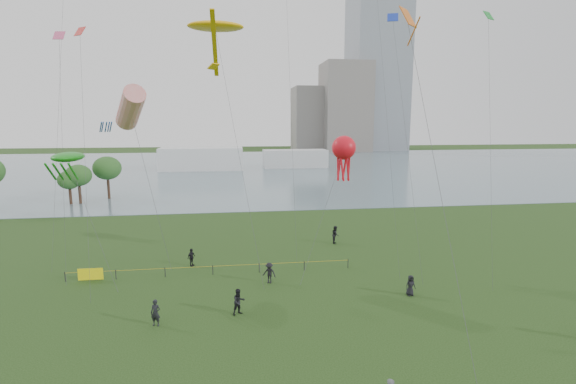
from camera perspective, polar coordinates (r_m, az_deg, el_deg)
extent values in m
plane|color=black|center=(23.83, 3.55, -23.63)|extent=(400.00, 400.00, 0.00)
cube|color=slate|center=(120.28, -5.81, 3.39)|extent=(400.00, 120.00, 0.08)
cube|color=gray|center=(204.25, 12.29, 22.75)|extent=(24.00, 24.00, 120.00)
cube|color=slate|center=(188.37, 7.79, 11.39)|extent=(20.00, 20.00, 38.00)
cube|color=slate|center=(190.94, 3.16, 9.94)|extent=(16.00, 18.00, 28.00)
cube|color=silver|center=(115.22, -11.74, 4.46)|extent=(22.00, 8.00, 6.00)
cube|color=silver|center=(119.35, 0.95, 4.59)|extent=(18.00, 7.00, 5.00)
cylinder|color=#342117|center=(74.52, -27.60, -0.60)|extent=(0.44, 0.44, 2.42)
ellipsoid|color=#316226|center=(74.14, -27.76, 1.47)|extent=(3.45, 3.45, 2.91)
cylinder|color=#342117|center=(77.03, -23.32, 0.33)|extent=(0.44, 0.44, 3.25)
ellipsoid|color=#316226|center=(76.57, -23.50, 3.02)|extent=(4.62, 4.62, 3.90)
cylinder|color=#342117|center=(74.32, -26.56, -0.38)|extent=(0.44, 0.44, 2.84)
ellipsoid|color=#316226|center=(73.89, -26.75, 2.05)|extent=(4.03, 4.03, 3.40)
cylinder|color=black|center=(39.52, -28.19, -10.18)|extent=(0.07, 0.07, 0.85)
cylinder|color=black|center=(38.31, -22.48, -10.37)|extent=(0.07, 0.07, 0.85)
cylinder|color=black|center=(37.49, -16.46, -10.46)|extent=(0.07, 0.07, 0.85)
cylinder|color=black|center=(37.08, -10.24, -10.44)|extent=(0.07, 0.07, 0.85)
cylinder|color=black|center=(37.10, -3.96, -10.29)|extent=(0.07, 0.07, 0.85)
cylinder|color=black|center=(37.55, 2.23, -10.02)|extent=(0.07, 0.07, 0.85)
cylinder|color=black|center=(38.42, 8.21, -9.66)|extent=(0.07, 0.07, 0.85)
cylinder|color=gold|center=(36.97, -10.26, -9.96)|extent=(24.00, 0.03, 0.03)
cube|color=#FEEF0D|center=(38.83, -25.39, -10.12)|extent=(2.00, 0.04, 1.00)
imported|color=black|center=(29.58, -6.74, -14.68)|extent=(1.09, 1.00, 1.82)
imported|color=black|center=(34.63, -2.58, -10.99)|extent=(1.29, 1.09, 1.73)
imported|color=black|center=(39.44, -13.08, -8.69)|extent=(0.87, 1.02, 1.64)
imported|color=black|center=(33.64, 16.41, -12.15)|extent=(0.83, 0.60, 1.59)
imported|color=black|center=(29.24, -17.66, -15.47)|extent=(0.73, 0.57, 1.75)
imported|color=black|center=(45.55, 6.50, -5.82)|extent=(0.92, 1.07, 1.92)
cylinder|color=#3F3F42|center=(35.76, -6.84, 5.93)|extent=(3.52, 9.41, 21.58)
ellipsoid|color=#FEB60D|center=(41.27, -9.89, 21.41)|extent=(5.13, 3.21, 0.80)
cube|color=#FEB60D|center=(36.70, -10.01, 19.09)|extent=(0.36, 6.98, 4.09)
cube|color=#FEB60D|center=(32.63, -10.15, 16.55)|extent=(0.95, 0.95, 0.42)
cylinder|color=#3F3F42|center=(38.29, -18.18, 0.20)|extent=(3.01, 1.47, 14.20)
cylinder|color=red|center=(38.84, -20.75, 10.71)|extent=(3.71, 5.15, 3.85)
cylinder|color=#1745A7|center=(38.00, -23.08, 8.19)|extent=(0.60, 1.13, 0.88)
cylinder|color=#1745A7|center=(38.44, -23.33, 8.18)|extent=(0.60, 1.13, 0.88)
cylinder|color=#1745A7|center=(38.42, -24.04, 8.13)|extent=(0.60, 1.13, 0.88)
cylinder|color=#1745A7|center=(37.97, -24.24, 8.11)|extent=(0.60, 1.13, 0.88)
cylinder|color=#1745A7|center=(37.70, -23.64, 8.14)|extent=(0.60, 1.13, 0.88)
cylinder|color=#3F3F42|center=(36.37, -25.14, -3.90)|extent=(4.12, 3.64, 10.25)
ellipsoid|color=#188117|center=(37.97, -27.85, 4.27)|extent=(2.23, 4.02, 0.78)
cylinder|color=#188117|center=(36.85, -29.73, 2.42)|extent=(0.16, 1.79, 1.54)
cylinder|color=#188117|center=(36.65, -28.93, 2.45)|extent=(0.16, 1.79, 1.54)
cylinder|color=#188117|center=(36.46, -28.13, 2.48)|extent=(0.16, 1.79, 1.54)
cylinder|color=#188117|center=(36.27, -27.31, 2.52)|extent=(0.16, 1.79, 1.54)
cylinder|color=#3F3F42|center=(35.21, 4.78, -2.97)|extent=(4.55, 4.15, 10.79)
sphere|color=red|center=(36.97, 7.64, 6.02)|extent=(2.11, 2.11, 2.11)
cylinder|color=red|center=(37.24, 8.33, 3.56)|extent=(0.18, 0.54, 2.60)
cylinder|color=red|center=(37.59, 7.78, 3.63)|extent=(0.49, 0.36, 2.61)
cylinder|color=red|center=(37.46, 7.04, 3.63)|extent=(0.49, 0.36, 2.61)
cylinder|color=red|center=(36.98, 6.84, 3.55)|extent=(0.18, 0.54, 2.60)
cylinder|color=red|center=(36.63, 7.39, 3.48)|extent=(0.49, 0.36, 2.61)
cylinder|color=red|center=(36.76, 8.14, 3.49)|extent=(0.49, 0.36, 2.61)
cylinder|color=#3F3F42|center=(23.59, 20.08, 0.57)|extent=(0.78, 8.72, 19.18)
cube|color=orange|center=(27.76, 16.09, 21.99)|extent=(1.39, 1.39, 1.13)
cylinder|color=orange|center=(26.75, 16.81, 20.26)|extent=(0.08, 1.58, 1.35)
cube|color=#E5598C|center=(42.40, -28.83, 18.26)|extent=(1.04, 1.00, 0.76)
cube|color=#198C2D|center=(41.61, 25.74, 20.92)|extent=(0.97, 0.68, 0.76)
cube|color=red|center=(39.70, -26.59, 19.06)|extent=(1.05, 0.91, 0.76)
cube|color=#1933B2|center=(39.03, 14.13, 22.16)|extent=(1.04, 0.85, 0.76)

